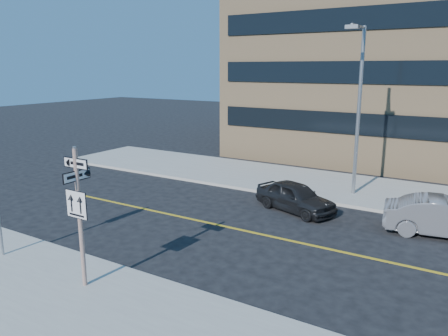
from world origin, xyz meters
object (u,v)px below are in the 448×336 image
Objects in this scene: streetlight_a at (358,101)px; parked_car_b at (446,218)px; sign_pole at (79,210)px; parked_car_a at (295,197)px.

parked_car_b is at bearing -36.24° from streetlight_a.
sign_pole is at bearing -106.77° from streetlight_a.
sign_pole is at bearing 129.95° from parked_car_b.
sign_pole is 1.04× the size of parked_car_a.
streetlight_a reaches higher than parked_car_a.
streetlight_a is at bearing -4.85° from parked_car_a.
streetlight_a is (-4.43, 3.25, 4.02)m from parked_car_b.
streetlight_a is (1.59, 3.44, 4.09)m from parked_car_a.
streetlight_a is at bearing 73.23° from sign_pole.
streetlight_a reaches higher than sign_pole.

